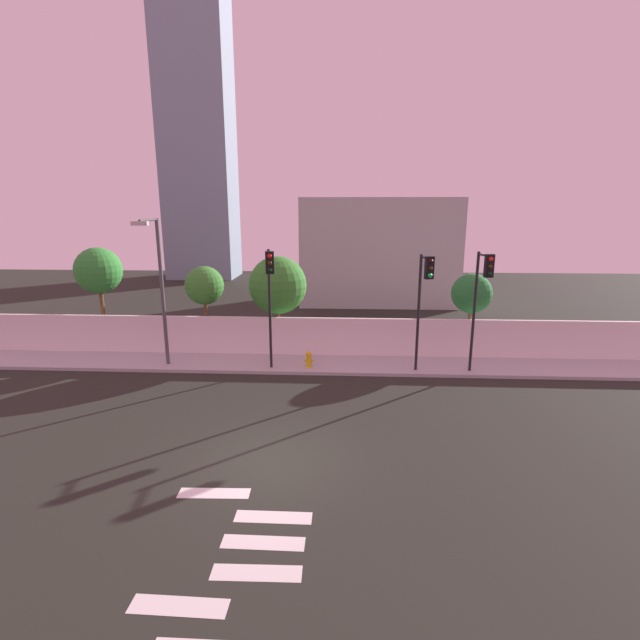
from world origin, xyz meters
The scene contains 15 objects.
ground_plane centered at (0.00, 0.00, 0.00)m, with size 80.00×80.00×0.00m, color black.
sidewalk centered at (0.00, 8.20, 0.07)m, with size 36.00×2.40×0.15m, color #A9A9A9.
perimeter_wall centered at (0.00, 9.49, 1.05)m, with size 36.00×0.18×1.80m, color silver.
crosswalk_marking centered at (-0.16, -3.67, 0.00)m, with size 3.44×4.72×0.01m.
traffic_light_left centered at (-1.01, 7.05, 3.89)m, with size 0.44×1.21×5.17m.
traffic_light_center centered at (5.32, 7.11, 3.76)m, with size 0.45×1.08×4.99m.
traffic_light_right centered at (7.58, 6.98, 3.86)m, with size 0.36×1.35×5.12m.
street_lamp_curbside centered at (-5.79, 7.41, 4.02)m, with size 0.62×2.33×6.43m.
fire_hydrant centered at (0.55, 7.63, 0.54)m, with size 0.44×0.26×0.73m.
roadside_tree_leftmost centered at (-10.22, 10.78, 3.92)m, with size 2.30×2.30×5.09m.
roadside_tree_midleft centered at (-4.88, 10.78, 3.21)m, with size 1.92×1.92×4.19m.
roadside_tree_midright centered at (-1.21, 10.78, 3.27)m, with size 2.86×2.86×4.70m.
roadside_tree_rightmost centered at (8.25, 10.78, 2.94)m, with size 1.94×1.94×3.93m.
low_building_distant centered at (4.58, 23.49, 3.84)m, with size 11.33×6.00×7.68m, color #ABABAB.
tower_on_skyline centered at (-12.27, 35.49, 13.95)m, with size 6.58×5.00×27.90m, color gray.
Camera 1 is at (2.03, -11.74, 7.02)m, focal length 26.07 mm.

